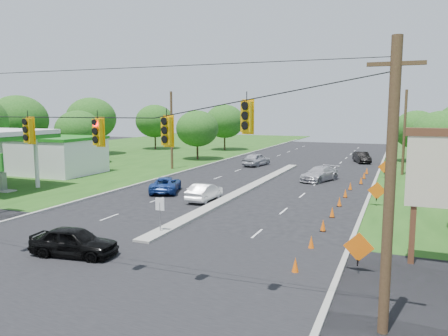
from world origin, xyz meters
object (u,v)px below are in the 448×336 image
at_px(black_sedan, 74,242).
at_px(white_sedan, 205,192).
at_px(gas_station, 34,151).
at_px(blue_pickup, 166,184).

height_order(black_sedan, white_sedan, black_sedan).
relative_size(gas_station, black_sedan, 4.72).
height_order(gas_station, black_sedan, gas_station).
relative_size(white_sedan, blue_pickup, 0.86).
bearing_deg(black_sedan, white_sedan, -9.27).
distance_m(gas_station, black_sedan, 29.02).
bearing_deg(gas_station, black_sedan, -41.18).
distance_m(black_sedan, white_sedan, 14.04).
relative_size(black_sedan, blue_pickup, 0.89).
xyz_separation_m(gas_station, black_sedan, (21.80, -19.07, -1.86)).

